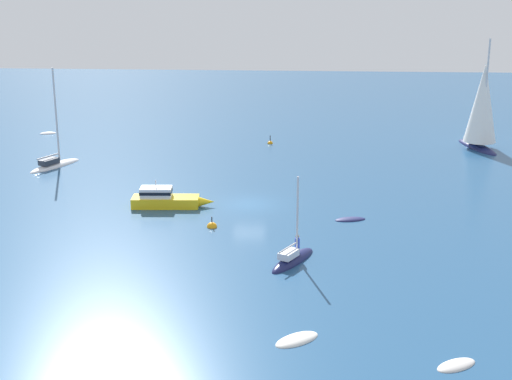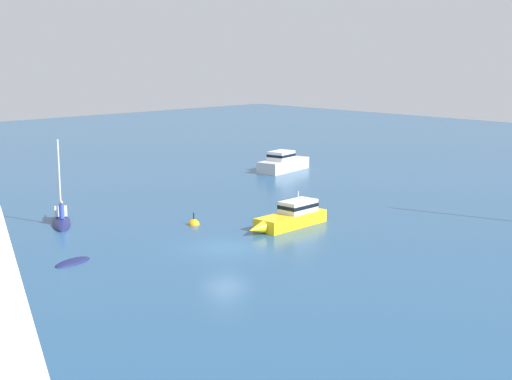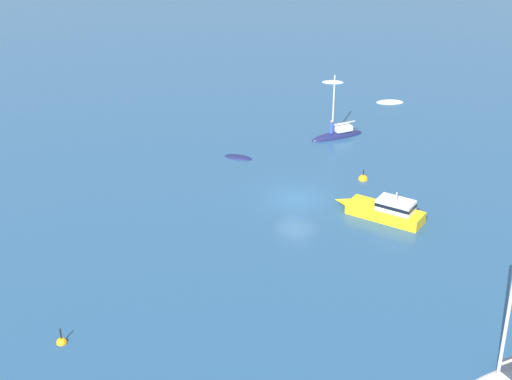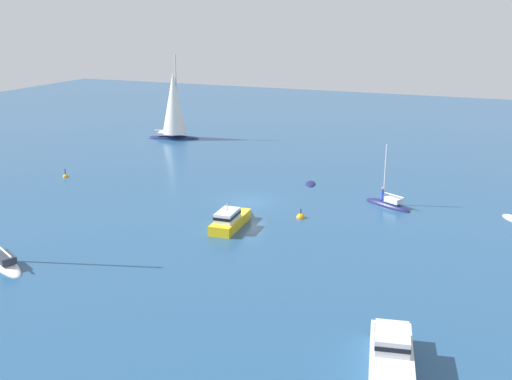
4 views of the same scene
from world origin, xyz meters
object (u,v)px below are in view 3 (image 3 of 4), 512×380
(channel_buoy, at_px, (363,179))
(tender_1, at_px, (333,82))
(sailboat_1, at_px, (508,375))
(mooring_buoy, at_px, (62,343))
(tender, at_px, (390,102))
(launch, at_px, (385,210))
(sloop, at_px, (337,135))
(skiff, at_px, (238,158))

(channel_buoy, bearing_deg, tender_1, 36.57)
(sailboat_1, bearing_deg, mooring_buoy, -33.82)
(tender, bearing_deg, tender_1, -54.20)
(tender, xyz_separation_m, tender_1, (2.04, 7.55, 0.00))
(sailboat_1, xyz_separation_m, mooring_buoy, (-10.87, 19.90, -0.23))
(launch, height_order, sloop, sloop)
(tender_1, height_order, mooring_buoy, mooring_buoy)
(launch, bearing_deg, channel_buoy, -51.01)
(mooring_buoy, bearing_deg, tender, 4.42)
(launch, distance_m, tender, 23.76)
(sloop, bearing_deg, launch, 72.00)
(sailboat_1, bearing_deg, launch, -104.58)
(skiff, distance_m, mooring_buoy, 25.68)
(sloop, distance_m, mooring_buoy, 33.32)
(sloop, distance_m, tender_1, 14.81)
(launch, bearing_deg, skiff, -12.69)
(launch, xyz_separation_m, channel_buoy, (4.58, 4.20, -0.64))
(tender_1, height_order, channel_buoy, channel_buoy)
(tender_1, bearing_deg, launch, -84.92)
(sloop, bearing_deg, mooring_buoy, 33.93)
(launch, height_order, skiff, launch)
(skiff, distance_m, tender_1, 21.35)
(launch, bearing_deg, tender_1, -55.71)
(tender, distance_m, channel_buoy, 17.86)
(launch, xyz_separation_m, skiff, (2.30, 14.30, -0.64))
(channel_buoy, bearing_deg, mooring_buoy, 173.71)
(launch, height_order, sailboat_1, sailboat_1)
(skiff, height_order, sloop, sloop)
(channel_buoy, bearing_deg, tender, 20.82)
(skiff, height_order, sailboat_1, sailboat_1)
(launch, relative_size, skiff, 2.59)
(skiff, height_order, channel_buoy, channel_buoy)
(mooring_buoy, bearing_deg, tender_1, 13.45)
(tender_1, xyz_separation_m, mooring_buoy, (-45.68, -10.93, 0.01))
(sailboat_1, bearing_deg, tender_1, -110.94)
(sailboat_1, distance_m, channel_buoy, 23.35)
(skiff, bearing_deg, tender_1, 85.65)
(sailboat_1, xyz_separation_m, tender_1, (34.82, 30.83, -0.25))
(sloop, height_order, tender_1, sloop)
(tender, height_order, skiff, tender)
(mooring_buoy, bearing_deg, launch, -17.78)
(sailboat_1, relative_size, mooring_buoy, 8.18)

